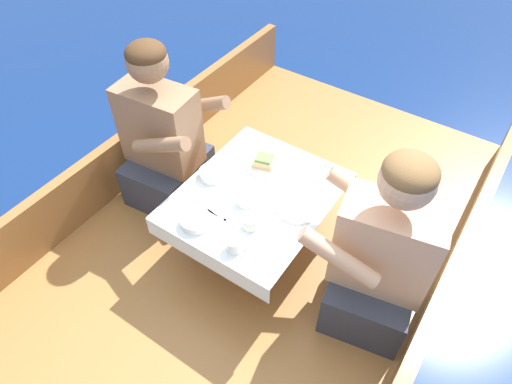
{
  "coord_description": "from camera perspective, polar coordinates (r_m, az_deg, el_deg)",
  "views": [
    {
      "loc": [
        0.83,
        -1.13,
        2.24
      ],
      "look_at": [
        0.0,
        0.1,
        0.68
      ],
      "focal_mm": 32.0,
      "sensor_mm": 36.0,
      "label": 1
    }
  ],
  "objects": [
    {
      "name": "utensil_spoon_port",
      "position": [
        2.22,
        6.98,
        0.8
      ],
      "size": [
        0.05,
        0.17,
        0.01
      ],
      "rotation": [
        0.0,
        0.0,
        1.43
      ],
      "color": "silver",
      "rests_on": "cockpit_table"
    },
    {
      "name": "bowl_starboard_near",
      "position": [
        2.05,
        -7.57,
        -3.54
      ],
      "size": [
        0.14,
        0.14,
        0.04
      ],
      "color": "white",
      "rests_on": "cockpit_table"
    },
    {
      "name": "coffee_cup_starboard",
      "position": [
        1.94,
        -2.71,
        -6.59
      ],
      "size": [
        0.1,
        0.07,
        0.06
      ],
      "color": "white",
      "rests_on": "cockpit_table"
    },
    {
      "name": "person_starboard",
      "position": [
        2.01,
        15.21,
        -8.03
      ],
      "size": [
        0.57,
        0.52,
        0.95
      ],
      "rotation": [
        0.0,
        0.0,
        3.33
      ],
      "color": "#333847",
      "rests_on": "boat_deck"
    },
    {
      "name": "utensil_spoon_center",
      "position": [
        2.3,
        8.74,
        2.6
      ],
      "size": [
        0.07,
        0.17,
        0.01
      ],
      "rotation": [
        0.0,
        0.0,
        1.85
      ],
      "color": "silver",
      "rests_on": "cockpit_table"
    },
    {
      "name": "utensil_knife_starboard",
      "position": [
        2.05,
        -4.18,
        -4.01
      ],
      "size": [
        0.05,
        0.17,
        0.0
      ],
      "rotation": [
        0.0,
        0.0,
        1.8
      ],
      "color": "silver",
      "rests_on": "cockpit_table"
    },
    {
      "name": "coffee_cup_port",
      "position": [
        2.1,
        -1.41,
        -1.01
      ],
      "size": [
        0.09,
        0.07,
        0.05
      ],
      "color": "white",
      "rests_on": "cockpit_table"
    },
    {
      "name": "boat_deck",
      "position": [
        2.53,
        -1.27,
        -9.93
      ],
      "size": [
        1.88,
        3.34,
        0.27
      ],
      "primitive_type": "cube",
      "color": "#9E6B38",
      "rests_on": "ground_plane"
    },
    {
      "name": "cockpit_table",
      "position": [
        2.19,
        0.0,
        -1.06
      ],
      "size": [
        0.67,
        0.8,
        0.39
      ],
      "color": "#B2B2B7",
      "rests_on": "boat_deck"
    },
    {
      "name": "bowl_port_near",
      "position": [
        2.24,
        -5.54,
        2.35
      ],
      "size": [
        0.13,
        0.13,
        0.04
      ],
      "color": "white",
      "rests_on": "cockpit_table"
    },
    {
      "name": "sandwich",
      "position": [
        2.29,
        1.05,
        3.95
      ],
      "size": [
        0.12,
        0.11,
        0.05
      ],
      "rotation": [
        0.0,
        0.0,
        0.28
      ],
      "color": "#E0BC7F",
      "rests_on": "plate_sandwich"
    },
    {
      "name": "gunwale_starboard",
      "position": [
        2.12,
        20.09,
        -16.28
      ],
      "size": [
        0.06,
        3.34,
        0.34
      ],
      "primitive_type": "cube",
      "color": "#936033",
      "rests_on": "boat_deck"
    },
    {
      "name": "ground_plane",
      "position": [
        2.64,
        -1.22,
        -11.56
      ],
      "size": [
        60.0,
        60.0,
        0.0
      ],
      "primitive_type": "plane",
      "color": "navy"
    },
    {
      "name": "person_port",
      "position": [
        2.5,
        -11.51,
        6.21
      ],
      "size": [
        0.55,
        0.48,
        0.96
      ],
      "rotation": [
        0.0,
        0.0,
        0.1
      ],
      "color": "#333847",
      "rests_on": "boat_deck"
    },
    {
      "name": "plate_sandwich",
      "position": [
        2.3,
        1.04,
        3.45
      ],
      "size": [
        0.19,
        0.19,
        0.01
      ],
      "color": "white",
      "rests_on": "cockpit_table"
    },
    {
      "name": "utensil_fork_port",
      "position": [
        2.37,
        -1.11,
        4.81
      ],
      "size": [
        0.16,
        0.1,
        0.0
      ],
      "rotation": [
        0.0,
        0.0,
        0.51
      ],
      "color": "silver",
      "rests_on": "cockpit_table"
    },
    {
      "name": "utensil_spoon_starboard",
      "position": [
        2.1,
        -5.62,
        -2.52
      ],
      "size": [
        0.17,
        0.02,
        0.01
      ],
      "rotation": [
        0.0,
        0.0,
        3.12
      ],
      "color": "silver",
      "rests_on": "cockpit_table"
    },
    {
      "name": "utensil_knife_port",
      "position": [
        2.12,
        -6.46,
        -1.93
      ],
      "size": [
        0.17,
        0.04,
        0.0
      ],
      "rotation": [
        0.0,
        0.0,
        2.96
      ],
      "color": "silver",
      "rests_on": "cockpit_table"
    },
    {
      "name": "gunwale_port",
      "position": [
        2.74,
        -17.22,
        3.03
      ],
      "size": [
        0.06,
        3.34,
        0.34
      ],
      "primitive_type": "cube",
      "color": "#936033",
      "rests_on": "boat_deck"
    },
    {
      "name": "plate_bread",
      "position": [
        2.11,
        5.27,
        -1.89
      ],
      "size": [
        0.21,
        0.21,
        0.01
      ],
      "color": "white",
      "rests_on": "cockpit_table"
    },
    {
      "name": "tin_can",
      "position": [
        2.01,
        -0.7,
        -3.96
      ],
      "size": [
        0.07,
        0.07,
        0.05
      ],
      "color": "silver",
      "rests_on": "cockpit_table"
    }
  ]
}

